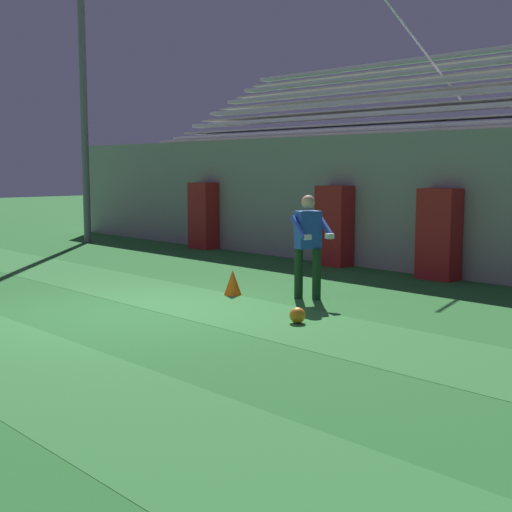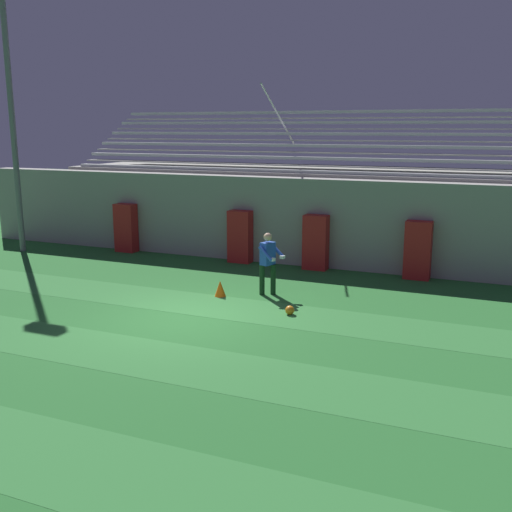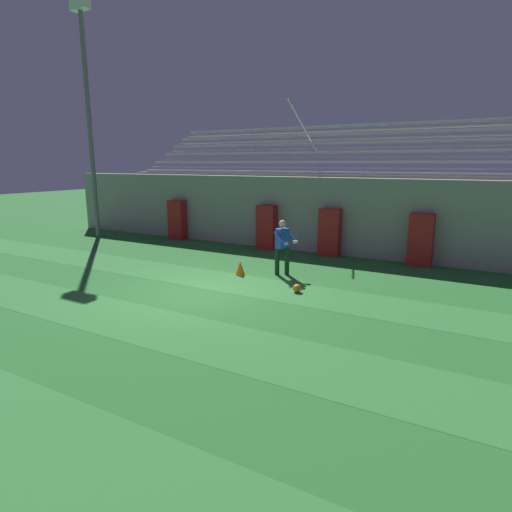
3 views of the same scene
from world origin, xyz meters
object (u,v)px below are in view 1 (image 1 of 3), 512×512
Objects in this scene: padding_pillar_gate_right at (439,234)px; floodlight_pole at (81,21)px; traffic_cone at (233,282)px; goalkeeper at (308,240)px; soccer_ball at (297,315)px; padding_pillar_far_left at (203,216)px; padding_pillar_gate_left at (334,226)px.

padding_pillar_gate_right is 11.92m from floodlight_pole.
traffic_cone is at bearing -109.23° from padding_pillar_gate_right.
goalkeeper reaches higher than traffic_cone.
floodlight_pole is 45.05× the size of soccer_ball.
padding_pillar_far_left is 0.17× the size of floodlight_pole.
traffic_cone is (-1.38, -3.95, -0.65)m from padding_pillar_gate_right.
padding_pillar_gate_right is 1.03× the size of goalkeeper.
traffic_cone is at bearing -72.88° from padding_pillar_gate_left.
traffic_cone is at bearing -15.54° from floodlight_pole.
floodlight_pole reaches higher than padding_pillar_far_left.
padding_pillar_gate_right and padding_pillar_far_left have the same top height.
traffic_cone is (-1.10, -0.64, -0.74)m from goalkeeper.
padding_pillar_gate_left is 4.04m from goalkeeper.
soccer_ball is 2.37m from traffic_cone.
padding_pillar_gate_right is at bearing 100.25° from soccer_ball.
padding_pillar_gate_right is 3.32m from goalkeeper.
padding_pillar_gate_left reaches higher than goalkeeper.
padding_pillar_gate_right is 4.23m from traffic_cone.
padding_pillar_gate_right is at bearing 70.77° from traffic_cone.
padding_pillar_gate_right is at bearing 0.00° from padding_pillar_far_left.
padding_pillar_far_left is at bearing 21.35° from floodlight_pole.
padding_pillar_gate_right reaches higher than soccer_ball.
padding_pillar_gate_right reaches higher than traffic_cone.
padding_pillar_gate_left is 9.68m from floodlight_pole.
goalkeeper is at bearing -10.55° from floodlight_pole.
padding_pillar_far_left is at bearing 154.10° from goalkeeper.
soccer_ball is at bearing -19.26° from traffic_cone.
padding_pillar_far_left is 6.46m from floodlight_pole.
floodlight_pole is (-3.53, -1.38, 5.23)m from padding_pillar_far_left.
goalkeeper is 3.98× the size of traffic_cone.
goalkeeper is at bearing 128.45° from soccer_ball.
floodlight_pole is at bearing -172.59° from padding_pillar_gate_right.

